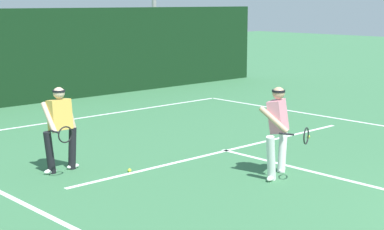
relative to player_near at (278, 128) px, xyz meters
The scene contains 8 objects.
court_line_baseline_far 7.16m from the player_near, 84.40° to the left, with size 9.45×0.10×0.01m, color white.
court_line_service 2.22m from the player_near, 70.13° to the left, with size 7.70×0.10×0.01m, color white.
court_line_centre 1.63m from the player_near, 59.58° to the right, with size 0.10×6.40×0.01m, color white.
player_near is the anchor object (origin of this frame).
player_far 3.91m from the player_near, 132.42° to the left, with size 0.77×0.82×1.56m.
tennis_ball 3.40m from the player_near, 26.77° to the left, with size 0.07×0.07×0.07m, color #D1E033.
tennis_ball_extra 2.80m from the player_near, 131.23° to the left, with size 0.07×0.07×0.07m, color #D1E033.
back_fence_windscreen 10.09m from the player_near, 86.05° to the left, with size 19.17×0.12×2.86m, color black.
Camera 1 is at (-8.92, -2.25, 3.06)m, focal length 57.05 mm.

